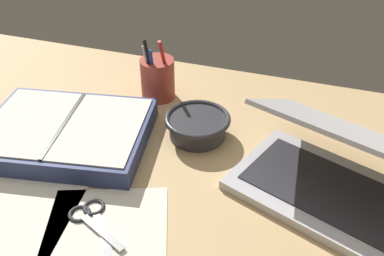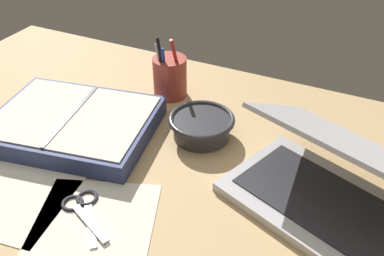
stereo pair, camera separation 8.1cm
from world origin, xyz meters
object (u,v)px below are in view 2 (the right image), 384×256
at_px(bowl, 202,126).
at_px(planner, 74,124).
at_px(pen_cup, 170,77).
at_px(scissors, 82,206).
at_px(laptop, 338,188).

xyz_separation_m(bowl, planner, (-0.25, -0.10, -0.00)).
xyz_separation_m(pen_cup, scissors, (0.04, -0.40, -0.05)).
height_order(planner, scissors, planner).
xyz_separation_m(pen_cup, planner, (-0.11, -0.22, -0.03)).
xyz_separation_m(laptop, pen_cup, (-0.43, 0.21, 0.01)).
bearing_deg(planner, laptop, -8.31).
height_order(pen_cup, scissors, pen_cup).
height_order(bowl, planner, bowl).
relative_size(bowl, pen_cup, 0.87).
bearing_deg(planner, bowl, 12.51).
xyz_separation_m(laptop, scissors, (-0.39, -0.19, -0.04)).
distance_m(pen_cup, planner, 0.25).
xyz_separation_m(planner, scissors, (0.15, -0.17, -0.02)).
relative_size(pen_cup, planner, 0.43).
xyz_separation_m(laptop, planner, (-0.54, -0.02, -0.02)).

